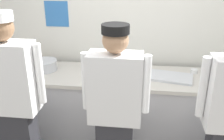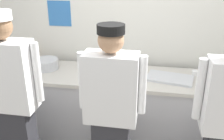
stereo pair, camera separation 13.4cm
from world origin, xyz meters
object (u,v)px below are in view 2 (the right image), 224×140
at_px(chef_center, 111,110).
at_px(ramekin_red_sauce, 195,73).
at_px(sheet_tray, 170,78).
at_px(ramekin_orange_sauce, 137,71).
at_px(squeeze_bottle_secondary, 29,55).
at_px(plate_stack_front, 119,67).
at_px(deli_cup, 220,78).
at_px(chef_near_left, 11,98).
at_px(mixing_bowl_steel, 46,64).

bearing_deg(chef_center, ramekin_red_sauce, 46.25).
bearing_deg(ramekin_red_sauce, sheet_tray, -148.42).
bearing_deg(sheet_tray, ramekin_orange_sauce, 162.64).
distance_m(sheet_tray, ramekin_red_sauce, 0.34).
bearing_deg(squeeze_bottle_secondary, sheet_tray, -7.51).
distance_m(chef_center, squeeze_bottle_secondary, 1.54).
bearing_deg(chef_center, plate_stack_front, 93.75).
height_order(plate_stack_front, deli_cup, plate_stack_front).
height_order(chef_near_left, ramekin_orange_sauce, chef_near_left).
height_order(sheet_tray, ramekin_red_sauce, ramekin_red_sauce).
bearing_deg(chef_near_left, ramekin_orange_sauce, 36.20).
bearing_deg(deli_cup, chef_center, -146.76).
distance_m(plate_stack_front, ramekin_red_sauce, 0.88).
xyz_separation_m(ramekin_red_sauce, deli_cup, (0.23, -0.17, 0.02)).
relative_size(squeeze_bottle_secondary, deli_cup, 2.30).
bearing_deg(ramekin_red_sauce, deli_cup, -35.91).
xyz_separation_m(chef_center, plate_stack_front, (-0.05, 0.83, 0.09)).
height_order(plate_stack_front, sheet_tray, plate_stack_front).
distance_m(chef_near_left, plate_stack_front, 1.24).
xyz_separation_m(mixing_bowl_steel, squeeze_bottle_secondary, (-0.30, 0.17, 0.04)).
distance_m(chef_center, ramekin_red_sauce, 1.19).
xyz_separation_m(plate_stack_front, squeeze_bottle_secondary, (-1.18, 0.08, 0.05)).
distance_m(chef_center, plate_stack_front, 0.84).
xyz_separation_m(squeeze_bottle_secondary, ramekin_orange_sauce, (1.40, -0.12, -0.08)).
xyz_separation_m(chef_center, ramekin_red_sauce, (0.82, 0.86, 0.07)).
bearing_deg(ramekin_red_sauce, squeeze_bottle_secondary, 178.53).
distance_m(sheet_tray, deli_cup, 0.53).
bearing_deg(sheet_tray, deli_cup, 1.28).
relative_size(chef_near_left, sheet_tray, 3.54).
distance_m(plate_stack_front, sheet_tray, 0.61).
relative_size(squeeze_bottle_secondary, ramekin_orange_sauce, 2.07).
bearing_deg(deli_cup, plate_stack_front, 172.87).
xyz_separation_m(ramekin_orange_sauce, deli_cup, (0.89, -0.10, 0.02)).
bearing_deg(plate_stack_front, ramekin_red_sauce, 1.91).
bearing_deg(squeeze_bottle_secondary, plate_stack_front, -3.98).
bearing_deg(mixing_bowl_steel, plate_stack_front, 5.71).
bearing_deg(chef_center, squeeze_bottle_secondary, 143.49).
xyz_separation_m(sheet_tray, ramekin_orange_sauce, (-0.36, 0.11, 0.01)).
distance_m(ramekin_red_sauce, deli_cup, 0.29).
height_order(chef_near_left, mixing_bowl_steel, chef_near_left).
bearing_deg(deli_cup, chef_near_left, -160.40).
height_order(chef_near_left, deli_cup, chef_near_left).
relative_size(plate_stack_front, ramekin_red_sauce, 2.91).
bearing_deg(deli_cup, sheet_tray, -178.72).
height_order(chef_near_left, squeeze_bottle_secondary, chef_near_left).
height_order(plate_stack_front, mixing_bowl_steel, mixing_bowl_steel).
bearing_deg(chef_near_left, plate_stack_front, 43.65).
bearing_deg(ramekin_orange_sauce, plate_stack_front, 170.55).
xyz_separation_m(plate_stack_front, ramekin_orange_sauce, (0.22, -0.04, -0.03)).
height_order(ramekin_orange_sauce, ramekin_red_sauce, ramekin_red_sauce).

